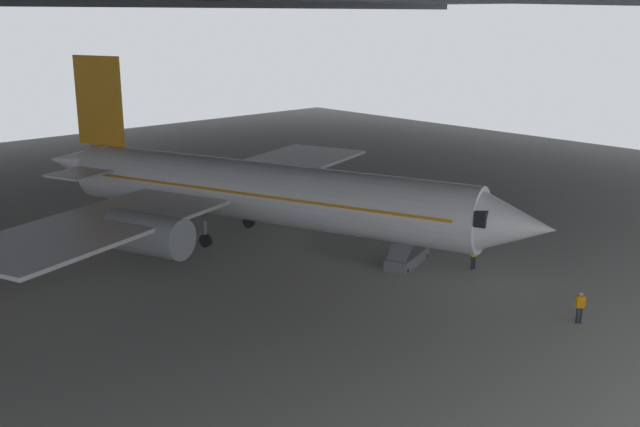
{
  "coord_description": "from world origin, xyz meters",
  "views": [
    {
      "loc": [
        -31.3,
        -39.22,
        15.48
      ],
      "look_at": [
        0.77,
        -4.48,
        2.71
      ],
      "focal_mm": 41.49,
      "sensor_mm": 36.0,
      "label": 1
    }
  ],
  "objects_px": {
    "crew_worker_near_nose": "(580,305)",
    "airplane_main": "(255,191)",
    "crew_worker_by_stairs": "(474,254)",
    "boarding_stairs": "(408,252)"
  },
  "relations": [
    {
      "from": "boarding_stairs",
      "to": "crew_worker_by_stairs",
      "type": "distance_m",
      "value": 4.16
    },
    {
      "from": "crew_worker_by_stairs",
      "to": "boarding_stairs",
      "type": "bearing_deg",
      "value": 121.32
    },
    {
      "from": "crew_worker_near_nose",
      "to": "crew_worker_by_stairs",
      "type": "relative_size",
      "value": 1.0
    },
    {
      "from": "airplane_main",
      "to": "boarding_stairs",
      "type": "relative_size",
      "value": 8.08
    },
    {
      "from": "boarding_stairs",
      "to": "crew_worker_by_stairs",
      "type": "xyz_separation_m",
      "value": [
        2.16,
        -3.55,
        0.24
      ]
    },
    {
      "from": "crew_worker_near_nose",
      "to": "crew_worker_by_stairs",
      "type": "height_order",
      "value": "crew_worker_by_stairs"
    },
    {
      "from": "airplane_main",
      "to": "crew_worker_by_stairs",
      "type": "bearing_deg",
      "value": -65.25
    },
    {
      "from": "airplane_main",
      "to": "boarding_stairs",
      "type": "bearing_deg",
      "value": -67.68
    },
    {
      "from": "crew_worker_near_nose",
      "to": "boarding_stairs",
      "type": "bearing_deg",
      "value": 86.6
    },
    {
      "from": "crew_worker_near_nose",
      "to": "airplane_main",
      "type": "bearing_deg",
      "value": 98.83
    }
  ]
}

